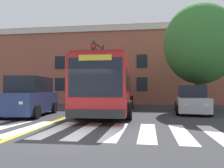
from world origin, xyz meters
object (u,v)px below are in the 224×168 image
object	(u,v)px
car_silver_far_lane	(192,101)
street_tree_curbside_large	(200,44)
city_bus	(111,87)
traffic_light_overhead	(99,64)
car_black_behind_bus	(112,95)
car_navy_near_lane	(30,97)

from	to	relation	value
car_silver_far_lane	street_tree_curbside_large	xyz separation A→B (m)	(1.08, 1.97, 4.15)
city_bus	car_silver_far_lane	xyz separation A→B (m)	(5.39, 0.08, -0.94)
car_silver_far_lane	traffic_light_overhead	size ratio (longest dim) A/B	0.97
car_silver_far_lane	traffic_light_overhead	bearing A→B (deg)	173.52
car_silver_far_lane	car_black_behind_bus	world-z (taller)	car_black_behind_bus
car_navy_near_lane	traffic_light_overhead	bearing A→B (deg)	44.72
car_navy_near_lane	street_tree_curbside_large	bearing A→B (deg)	23.33
car_navy_near_lane	traffic_light_overhead	world-z (taller)	traffic_light_overhead
city_bus	car_silver_far_lane	bearing A→B (deg)	0.83
traffic_light_overhead	street_tree_curbside_large	world-z (taller)	street_tree_curbside_large
car_navy_near_lane	traffic_light_overhead	distance (m)	5.48
car_black_behind_bus	street_tree_curbside_large	bearing A→B (deg)	-47.77
city_bus	street_tree_curbside_large	distance (m)	7.51
city_bus	traffic_light_overhead	xyz separation A→B (m)	(-0.99, 0.80, 1.68)
car_silver_far_lane	car_navy_near_lane	bearing A→B (deg)	-164.42
traffic_light_overhead	street_tree_curbside_large	size ratio (longest dim) A/B	0.64
city_bus	traffic_light_overhead	bearing A→B (deg)	140.95
car_navy_near_lane	car_silver_far_lane	world-z (taller)	car_navy_near_lane
car_navy_near_lane	street_tree_curbside_large	world-z (taller)	street_tree_curbside_large
car_navy_near_lane	car_black_behind_bus	world-z (taller)	car_navy_near_lane
city_bus	car_silver_far_lane	distance (m)	5.47
city_bus	car_black_behind_bus	bearing A→B (deg)	97.50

